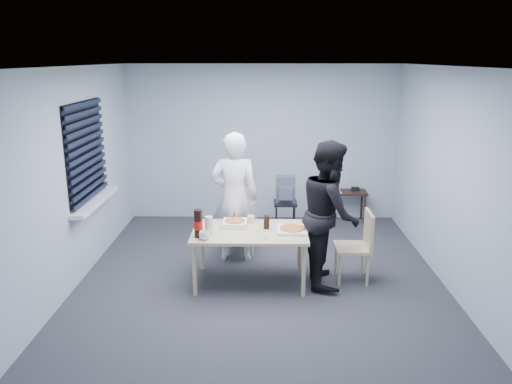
{
  "coord_description": "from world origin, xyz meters",
  "views": [
    {
      "loc": [
        0.04,
        -5.8,
        2.7
      ],
      "look_at": [
        -0.06,
        0.1,
        1.1
      ],
      "focal_mm": 35.0,
      "sensor_mm": 36.0,
      "label": 1
    }
  ],
  "objects_px": {
    "side_table": "(342,196)",
    "stool": "(285,208)",
    "chair_far": "(241,216)",
    "backpack": "(286,189)",
    "chair_right": "(359,242)",
    "person_black": "(330,213)",
    "dining_table": "(250,235)",
    "mug_b": "(251,219)",
    "mug_a": "(204,236)",
    "person_white": "(234,198)",
    "soda_bottle": "(198,224)"
  },
  "relations": [
    {
      "from": "side_table",
      "to": "person_black",
      "type": "bearing_deg",
      "value": -102.55
    },
    {
      "from": "stool",
      "to": "mug_a",
      "type": "xyz_separation_m",
      "value": [
        -1.02,
        -2.16,
        0.33
      ]
    },
    {
      "from": "person_black",
      "to": "mug_b",
      "type": "relative_size",
      "value": 17.7
    },
    {
      "from": "dining_table",
      "to": "mug_b",
      "type": "relative_size",
      "value": 13.84
    },
    {
      "from": "stool",
      "to": "person_black",
      "type": "bearing_deg",
      "value": -75.82
    },
    {
      "from": "side_table",
      "to": "person_white",
      "type": "bearing_deg",
      "value": -135.64
    },
    {
      "from": "chair_right",
      "to": "side_table",
      "type": "distance_m",
      "value": 2.31
    },
    {
      "from": "person_white",
      "to": "stool",
      "type": "bearing_deg",
      "value": -122.91
    },
    {
      "from": "person_black",
      "to": "stool",
      "type": "bearing_deg",
      "value": 14.18
    },
    {
      "from": "chair_far",
      "to": "soda_bottle",
      "type": "height_order",
      "value": "soda_bottle"
    },
    {
      "from": "chair_far",
      "to": "backpack",
      "type": "bearing_deg",
      "value": 48.31
    },
    {
      "from": "chair_right",
      "to": "person_black",
      "type": "xyz_separation_m",
      "value": [
        -0.39,
        -0.04,
        0.37
      ]
    },
    {
      "from": "dining_table",
      "to": "person_black",
      "type": "bearing_deg",
      "value": 2.22
    },
    {
      "from": "chair_far",
      "to": "side_table",
      "type": "height_order",
      "value": "chair_far"
    },
    {
      "from": "person_white",
      "to": "soda_bottle",
      "type": "xyz_separation_m",
      "value": [
        -0.37,
        -0.94,
        -0.05
      ]
    },
    {
      "from": "person_black",
      "to": "soda_bottle",
      "type": "xyz_separation_m",
      "value": [
        -1.55,
        -0.26,
        -0.05
      ]
    },
    {
      "from": "dining_table",
      "to": "side_table",
      "type": "bearing_deg",
      "value": 58.14
    },
    {
      "from": "mug_b",
      "to": "chair_right",
      "type": "bearing_deg",
      "value": -9.88
    },
    {
      "from": "chair_far",
      "to": "mug_a",
      "type": "distance_m",
      "value": 1.46
    },
    {
      "from": "chair_far",
      "to": "chair_right",
      "type": "relative_size",
      "value": 1.0
    },
    {
      "from": "chair_far",
      "to": "person_white",
      "type": "relative_size",
      "value": 0.5
    },
    {
      "from": "person_white",
      "to": "person_black",
      "type": "height_order",
      "value": "same"
    },
    {
      "from": "chair_far",
      "to": "soda_bottle",
      "type": "xyz_separation_m",
      "value": [
        -0.43,
        -1.31,
        0.32
      ]
    },
    {
      "from": "dining_table",
      "to": "side_table",
      "type": "xyz_separation_m",
      "value": [
        1.48,
        2.38,
        -0.16
      ]
    },
    {
      "from": "dining_table",
      "to": "stool",
      "type": "height_order",
      "value": "dining_table"
    },
    {
      "from": "chair_far",
      "to": "backpack",
      "type": "relative_size",
      "value": 2.14
    },
    {
      "from": "person_white",
      "to": "mug_b",
      "type": "height_order",
      "value": "person_white"
    },
    {
      "from": "chair_right",
      "to": "stool",
      "type": "relative_size",
      "value": 1.77
    },
    {
      "from": "stool",
      "to": "soda_bottle",
      "type": "bearing_deg",
      "value": -117.93
    },
    {
      "from": "chair_right",
      "to": "mug_a",
      "type": "height_order",
      "value": "chair_right"
    },
    {
      "from": "chair_right",
      "to": "side_table",
      "type": "bearing_deg",
      "value": 86.64
    },
    {
      "from": "person_black",
      "to": "dining_table",
      "type": "bearing_deg",
      "value": 92.22
    },
    {
      "from": "backpack",
      "to": "mug_b",
      "type": "distance_m",
      "value": 1.6
    },
    {
      "from": "stool",
      "to": "mug_b",
      "type": "distance_m",
      "value": 1.65
    },
    {
      "from": "person_white",
      "to": "stool",
      "type": "height_order",
      "value": "person_white"
    },
    {
      "from": "backpack",
      "to": "mug_a",
      "type": "xyz_separation_m",
      "value": [
        -1.02,
        -2.15,
        0.02
      ]
    },
    {
      "from": "side_table",
      "to": "mug_b",
      "type": "distance_m",
      "value": 2.56
    },
    {
      "from": "side_table",
      "to": "stool",
      "type": "relative_size",
      "value": 1.59
    },
    {
      "from": "person_white",
      "to": "stool",
      "type": "distance_m",
      "value": 1.43
    },
    {
      "from": "soda_bottle",
      "to": "dining_table",
      "type": "bearing_deg",
      "value": 20.81
    },
    {
      "from": "person_black",
      "to": "backpack",
      "type": "xyz_separation_m",
      "value": [
        -0.46,
        1.79,
        -0.18
      ]
    },
    {
      "from": "backpack",
      "to": "soda_bottle",
      "type": "relative_size",
      "value": 1.27
    },
    {
      "from": "chair_far",
      "to": "chair_right",
      "type": "height_order",
      "value": "same"
    },
    {
      "from": "mug_a",
      "to": "backpack",
      "type": "bearing_deg",
      "value": 64.69
    },
    {
      "from": "backpack",
      "to": "mug_a",
      "type": "height_order",
      "value": "backpack"
    },
    {
      "from": "chair_far",
      "to": "backpack",
      "type": "xyz_separation_m",
      "value": [
        0.66,
        0.74,
        0.19
      ]
    },
    {
      "from": "person_white",
      "to": "mug_b",
      "type": "xyz_separation_m",
      "value": [
        0.23,
        -0.41,
        -0.17
      ]
    },
    {
      "from": "mug_a",
      "to": "person_black",
      "type": "bearing_deg",
      "value": 13.65
    },
    {
      "from": "dining_table",
      "to": "backpack",
      "type": "xyz_separation_m",
      "value": [
        0.5,
        1.83,
        0.09
      ]
    },
    {
      "from": "person_black",
      "to": "mug_a",
      "type": "height_order",
      "value": "person_black"
    }
  ]
}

